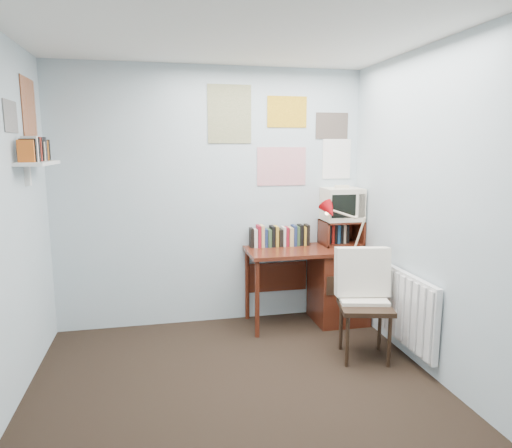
{
  "coord_description": "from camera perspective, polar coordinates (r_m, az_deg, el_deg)",
  "views": [
    {
      "loc": [
        -0.52,
        -2.67,
        1.74
      ],
      "look_at": [
        0.28,
        1.01,
        1.1
      ],
      "focal_mm": 32.0,
      "sensor_mm": 36.0,
      "label": 1
    }
  ],
  "objects": [
    {
      "name": "ground",
      "position": [
        3.23,
        -1.14,
        -23.04
      ],
      "size": [
        3.5,
        3.5,
        0.0
      ],
      "primitive_type": "plane",
      "color": "black",
      "rests_on": "ground"
    },
    {
      "name": "back_wall",
      "position": [
        4.48,
        -5.52,
        3.27
      ],
      "size": [
        3.0,
        0.02,
        2.5
      ],
      "primitive_type": "cube",
      "color": "silver",
      "rests_on": "ground"
    },
    {
      "name": "right_wall",
      "position": [
        3.38,
        24.59,
        0.37
      ],
      "size": [
        0.02,
        3.5,
        2.5
      ],
      "primitive_type": "cube",
      "color": "silver",
      "rests_on": "ground"
    },
    {
      "name": "ceiling",
      "position": [
        2.82,
        -1.33,
        25.2
      ],
      "size": [
        3.0,
        3.5,
        0.02
      ],
      "primitive_type": "cube",
      "color": "white",
      "rests_on": "back_wall"
    },
    {
      "name": "desk",
      "position": [
        4.67,
        9.59,
        -7.14
      ],
      "size": [
        1.2,
        0.55,
        0.76
      ],
      "color": "#501F12",
      "rests_on": "ground"
    },
    {
      "name": "desk_chair",
      "position": [
        3.91,
        13.49,
        -10.07
      ],
      "size": [
        0.54,
        0.53,
        0.88
      ],
      "primitive_type": "cube",
      "rotation": [
        0.0,
        0.0,
        -0.24
      ],
      "color": "black",
      "rests_on": "ground"
    },
    {
      "name": "desk_lamp",
      "position": [
        4.45,
        13.41,
        -0.61
      ],
      "size": [
        0.33,
        0.3,
        0.42
      ],
      "primitive_type": "cube",
      "rotation": [
        0.0,
        0.0,
        -0.15
      ],
      "color": "#BA0C13",
      "rests_on": "desk"
    },
    {
      "name": "tv_riser",
      "position": [
        4.7,
        10.59,
        -1.04
      ],
      "size": [
        0.4,
        0.3,
        0.25
      ],
      "primitive_type": "cube",
      "color": "#501F12",
      "rests_on": "desk"
    },
    {
      "name": "crt_tv",
      "position": [
        4.68,
        10.64,
        2.65
      ],
      "size": [
        0.38,
        0.35,
        0.35
      ],
      "primitive_type": "cube",
      "rotation": [
        0.0,
        0.0,
        -0.02
      ],
      "color": "beige",
      "rests_on": "tv_riser"
    },
    {
      "name": "book_row",
      "position": [
        4.57,
        2.94,
        -1.39
      ],
      "size": [
        0.6,
        0.14,
        0.22
      ],
      "primitive_type": "cube",
      "color": "#501F12",
      "rests_on": "desk"
    },
    {
      "name": "radiator",
      "position": [
        4.0,
        18.52,
        -10.19
      ],
      "size": [
        0.09,
        0.8,
        0.6
      ],
      "primitive_type": "cube",
      "color": "white",
      "rests_on": "right_wall"
    },
    {
      "name": "wall_shelf",
      "position": [
        3.87,
        -25.59,
        6.88
      ],
      "size": [
        0.2,
        0.62,
        0.24
      ],
      "primitive_type": "cube",
      "color": "white",
      "rests_on": "left_wall"
    },
    {
      "name": "posters_back",
      "position": [
        4.58,
        3.26,
        10.96
      ],
      "size": [
        1.2,
        0.01,
        0.9
      ],
      "primitive_type": "cube",
      "color": "white",
      "rests_on": "back_wall"
    },
    {
      "name": "posters_left",
      "position": [
        3.9,
        -27.38,
        12.36
      ],
      "size": [
        0.01,
        0.7,
        0.6
      ],
      "primitive_type": "cube",
      "color": "white",
      "rests_on": "left_wall"
    }
  ]
}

